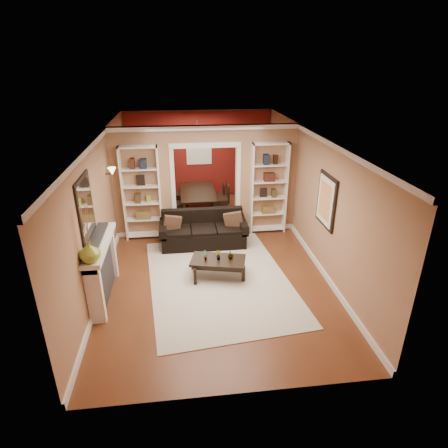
{
  "coord_description": "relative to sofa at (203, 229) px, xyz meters",
  "views": [
    {
      "loc": [
        -0.61,
        -7.61,
        4.12
      ],
      "look_at": [
        0.21,
        -0.8,
        1.07
      ],
      "focal_mm": 30.0,
      "sensor_mm": 36.0,
      "label": 1
    }
  ],
  "objects": [
    {
      "name": "dining_window",
      "position": [
        0.13,
        3.48,
        1.15
      ],
      "size": [
        0.78,
        0.03,
        0.98
      ],
      "primitive_type": "cube",
      "color": "#8CA5CC",
      "rests_on": "wall_back"
    },
    {
      "name": "mirror",
      "position": [
        -2.1,
        -1.95,
        1.4
      ],
      "size": [
        0.03,
        0.95,
        1.1
      ],
      "primitive_type": "cube",
      "color": "silver",
      "rests_on": "wall_left"
    },
    {
      "name": "plant_right",
      "position": [
        0.45,
        -1.51,
        0.11
      ],
      "size": [
        0.15,
        0.15,
        0.19
      ],
      "primitive_type": "imported",
      "rotation": [
        0.0,
        0.0,
        4.02
      ],
      "color": "#336626",
      "rests_on": "coffee_table"
    },
    {
      "name": "chandelier",
      "position": [
        0.13,
        2.25,
        1.62
      ],
      "size": [
        0.5,
        0.5,
        0.3
      ],
      "primitive_type": "cube",
      "color": "#311B16",
      "rests_on": "ceiling"
    },
    {
      "name": "plant_left",
      "position": [
        -0.06,
        -1.51,
        0.12
      ],
      "size": [
        0.13,
        0.12,
        0.21
      ],
      "primitive_type": "imported",
      "rotation": [
        0.0,
        0.0,
        0.49
      ],
      "color": "#336626",
      "rests_on": "coffee_table"
    },
    {
      "name": "partition_wall",
      "position": [
        0.13,
        0.75,
        0.95
      ],
      "size": [
        4.5,
        0.15,
        2.7
      ],
      "primitive_type": "cube",
      "color": "#A47656",
      "rests_on": "floor"
    },
    {
      "name": "coffee_table",
      "position": [
        0.19,
        -1.51,
        -0.2
      ],
      "size": [
        1.19,
        0.83,
        0.41
      ],
      "primitive_type": "cube",
      "rotation": [
        0.0,
        0.0,
        -0.24
      ],
      "color": "black",
      "rests_on": "floor"
    },
    {
      "name": "dining_chair_se",
      "position": [
        0.58,
        2.43,
        -0.02
      ],
      "size": [
        0.37,
        0.37,
        0.75
      ],
      "primitive_type": "cube",
      "rotation": [
        0.0,
        0.0,
        -1.57
      ],
      "color": "black",
      "rests_on": "floor"
    },
    {
      "name": "pillow_right",
      "position": [
        0.73,
        -0.02,
        0.21
      ],
      "size": [
        0.45,
        0.22,
        0.43
      ],
      "primitive_type": "cube",
      "rotation": [
        0.0,
        0.0,
        -0.23
      ],
      "color": "brown",
      "rests_on": "sofa"
    },
    {
      "name": "vase",
      "position": [
        -1.96,
        -2.65,
        0.93
      ],
      "size": [
        0.34,
        0.34,
        0.35
      ],
      "primitive_type": "imported",
      "rotation": [
        0.0,
        0.0,
        -0.02
      ],
      "color": "olive",
      "rests_on": "fireplace"
    },
    {
      "name": "dining_chair_sw",
      "position": [
        -0.52,
        2.43,
        0.05
      ],
      "size": [
        0.57,
        0.57,
        0.9
      ],
      "primitive_type": "cube",
      "rotation": [
        0.0,
        0.0,
        1.23
      ],
      "color": "black",
      "rests_on": "floor"
    },
    {
      "name": "dining_table",
      "position": [
        0.03,
        2.13,
        -0.09
      ],
      "size": [
        1.79,
        1.0,
        0.63
      ],
      "primitive_type": "imported",
      "rotation": [
        0.0,
        0.0,
        1.57
      ],
      "color": "black",
      "rests_on": "floor"
    },
    {
      "name": "pillow_left",
      "position": [
        -0.73,
        -0.02,
        0.19
      ],
      "size": [
        0.41,
        0.18,
        0.4
      ],
      "primitive_type": "cube",
      "rotation": [
        0.0,
        0.0,
        0.17
      ],
      "color": "brown",
      "rests_on": "sofa"
    },
    {
      "name": "bookshelf_right",
      "position": [
        1.68,
        0.58,
        0.75
      ],
      "size": [
        0.9,
        0.3,
        2.3
      ],
      "primitive_type": "cube",
      "color": "white",
      "rests_on": "floor"
    },
    {
      "name": "red_back_panel",
      "position": [
        0.13,
        3.52,
        0.92
      ],
      "size": [
        4.44,
        0.04,
        2.64
      ],
      "primitive_type": "cube",
      "color": "maroon",
      "rests_on": "floor"
    },
    {
      "name": "bookshelf_left",
      "position": [
        -1.42,
        0.58,
        0.75
      ],
      "size": [
        0.9,
        0.3,
        2.3
      ],
      "primitive_type": "cube",
      "color": "white",
      "rests_on": "floor"
    },
    {
      "name": "sofa",
      "position": [
        0.0,
        0.0,
        0.0
      ],
      "size": [
        2.05,
        0.89,
        0.8
      ],
      "primitive_type": "cube",
      "color": "black",
      "rests_on": "floor"
    },
    {
      "name": "plant_center",
      "position": [
        0.19,
        -1.51,
        0.11
      ],
      "size": [
        0.12,
        0.13,
        0.19
      ],
      "primitive_type": "imported",
      "rotation": [
        0.0,
        0.0,
        2.08
      ],
      "color": "#336626",
      "rests_on": "coffee_table"
    },
    {
      "name": "area_rug",
      "position": [
        0.19,
        -1.6,
        -0.39
      ],
      "size": [
        3.12,
        4.09,
        0.01
      ],
      "primitive_type": "cube",
      "rotation": [
        0.0,
        0.0,
        0.11
      ],
      "color": "beige",
      "rests_on": "floor"
    },
    {
      "name": "wall_back",
      "position": [
        0.13,
        3.55,
        0.95
      ],
      "size": [
        8.0,
        0.0,
        8.0
      ],
      "primitive_type": "plane",
      "rotation": [
        1.57,
        0.0,
        0.0
      ],
      "color": "#A47656",
      "rests_on": "ground"
    },
    {
      "name": "ceiling",
      "position": [
        0.13,
        -0.45,
        2.3
      ],
      "size": [
        8.0,
        8.0,
        0.0
      ],
      "primitive_type": "plane",
      "rotation": [
        3.14,
        0.0,
        0.0
      ],
      "color": "white",
      "rests_on": "ground"
    },
    {
      "name": "fireplace",
      "position": [
        -1.96,
        -1.95,
        0.18
      ],
      "size": [
        0.32,
        1.7,
        1.16
      ],
      "primitive_type": "cube",
      "color": "white",
      "rests_on": "floor"
    },
    {
      "name": "wall_front",
      "position": [
        0.13,
        -4.45,
        0.95
      ],
      "size": [
        8.0,
        0.0,
        8.0
      ],
      "primitive_type": "plane",
      "rotation": [
        -1.57,
        0.0,
        0.0
      ],
      "color": "#A47656",
      "rests_on": "ground"
    },
    {
      "name": "dining_chair_ne",
      "position": [
        0.58,
        1.83,
        0.06
      ],
      "size": [
        0.51,
        0.51,
        0.92
      ],
      "primitive_type": "cube",
      "rotation": [
        0.0,
        0.0,
        -1.43
      ],
      "color": "black",
      "rests_on": "floor"
    },
    {
      "name": "floor",
      "position": [
        0.13,
        -0.45,
        -0.4
      ],
      "size": [
        8.0,
        8.0,
        0.0
      ],
      "primitive_type": "plane",
      "color": "brown",
      "rests_on": "ground"
    },
    {
      "name": "wall_right",
      "position": [
        2.38,
        -0.45,
        0.95
      ],
      "size": [
        0.0,
        8.0,
        8.0
      ],
      "primitive_type": "plane",
      "rotation": [
        1.57,
        0.0,
        -1.57
      ],
      "color": "#A47656",
      "rests_on": "ground"
    },
    {
      "name": "framed_art",
      "position": [
        2.34,
        -1.45,
        1.15
      ],
      "size": [
        0.04,
        0.85,
        1.05
      ],
      "primitive_type": "cube",
      "color": "black",
      "rests_on": "wall_right"
    },
    {
      "name": "wall_left",
      "position": [
        -2.12,
        -0.45,
        0.95
      ],
      "size": [
        0.0,
        8.0,
        8.0
      ],
      "primitive_type": "plane",
      "rotation": [
        1.57,
        0.0,
        1.57
      ],
      "color": "#A47656",
      "rests_on": "ground"
    },
    {
      "name": "wall_sconce",
      "position": [
        -2.02,
        0.1,
        1.43
      ],
      "size": [
        0.18,
        0.18,
        0.22
      ],
      "primitive_type": "cube",
      "color": "#FFE0A5",
      "rests_on": "wall_left"
    },
    {
      "name": "dining_chair_nw",
      "position": [
        -0.52,
        1.83,
        -0.02
      ],
      "size": [
        0.47,
        0.47,
        0.76
      ],
      "primitive_type": "cube",
      "rotation": [
        0.0,
        0.0,
        1.87
      ],
      "color": "black",
      "rests_on": "floor"
    }
  ]
}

